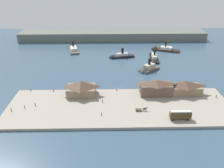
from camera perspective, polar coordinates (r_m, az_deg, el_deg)
ground_plane at (r=136.66m, az=1.35°, el=-1.00°), size 320.00×320.00×0.00m
quay_promenade at (r=117.09m, az=1.84°, el=-5.53°), size 110.00×36.00×1.20m
seawall_edge at (r=133.23m, az=1.42°, el=-1.50°), size 110.00×0.80×1.00m
ferry_shed_customs_shed at (r=126.18m, az=-7.47°, el=-0.93°), size 15.18×10.46×7.97m
ferry_shed_east_terminal at (r=127.87m, az=10.55°, el=-0.76°), size 16.88×8.61×8.12m
ferry_shed_central_terminal at (r=132.46m, az=17.14°, el=-0.73°), size 17.30×8.86×7.36m
street_tram at (r=109.57m, az=16.16°, el=-7.09°), size 9.41×2.48×4.36m
horse_cart at (r=113.15m, az=6.99°, el=-6.02°), size 5.77×1.38×1.87m
pedestrian_near_cart at (r=135.25m, az=23.82°, el=-2.70°), size 0.42×0.42×1.71m
pedestrian_standing_center at (r=121.98m, az=-23.12°, el=-5.66°), size 0.43×0.43×1.75m
pedestrian_near_east_shed at (r=122.14m, az=-20.33°, el=-5.15°), size 0.39×0.39×1.58m
pedestrian_walking_west at (r=109.25m, az=-2.57°, el=-7.23°), size 0.38×0.38×1.53m
pedestrian_at_waters_edge at (r=119.65m, az=-2.33°, el=-4.07°), size 0.40×0.40×1.62m
pedestrian_walking_east at (r=122.39m, az=-18.00°, el=-4.69°), size 0.41×0.41×1.67m
mooring_post_center_east at (r=134.20m, az=-13.92°, el=-1.54°), size 0.44×0.44×0.90m
mooring_post_east at (r=138.03m, az=-18.98°, el=-1.44°), size 0.44×0.44×0.90m
mooring_post_center_west at (r=131.33m, az=1.13°, el=-1.35°), size 0.44×0.44×0.90m
ferry_outer_harbor at (r=207.92m, az=-9.33°, el=8.40°), size 11.52×23.90×10.59m
ferry_near_quay at (r=187.74m, az=9.99°, el=6.54°), size 6.76×23.69×9.44m
ferry_approaching_east at (r=208.43m, az=11.92°, el=8.22°), size 24.82×14.62×9.99m
ferry_moored_west at (r=161.45m, az=8.51°, el=3.58°), size 16.12×15.47×10.81m
ferry_departing_north at (r=185.96m, az=1.77°, el=6.73°), size 20.83×8.89×9.11m
far_headland at (r=239.18m, az=0.15°, el=11.67°), size 180.00×24.00×8.00m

